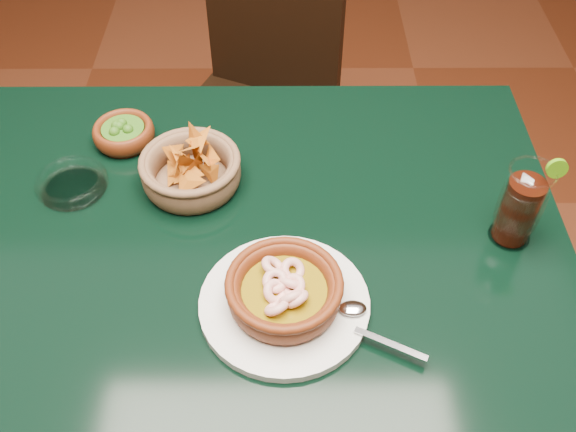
{
  "coord_description": "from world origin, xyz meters",
  "views": [
    {
      "loc": [
        0.14,
        -0.69,
        1.54
      ],
      "look_at": [
        0.14,
        -0.02,
        0.81
      ],
      "focal_mm": 40.0,
      "sensor_mm": 36.0,
      "label": 1
    }
  ],
  "objects_px": {
    "shrimp_plate": "(285,294)",
    "chip_basket": "(191,170)",
    "dining_table": "(208,269)",
    "cola_drink": "(520,206)",
    "dining_chair": "(257,104)"
  },
  "relations": [
    {
      "from": "dining_table",
      "to": "dining_chair",
      "type": "bearing_deg",
      "value": 85.21
    },
    {
      "from": "shrimp_plate",
      "to": "dining_chair",
      "type": "bearing_deg",
      "value": 95.13
    },
    {
      "from": "dining_table",
      "to": "dining_chair",
      "type": "height_order",
      "value": "dining_chair"
    },
    {
      "from": "shrimp_plate",
      "to": "cola_drink",
      "type": "distance_m",
      "value": 0.39
    },
    {
      "from": "dining_table",
      "to": "chip_basket",
      "type": "distance_m",
      "value": 0.18
    },
    {
      "from": "dining_chair",
      "to": "chip_basket",
      "type": "relative_size",
      "value": 4.18
    },
    {
      "from": "shrimp_plate",
      "to": "chip_basket",
      "type": "xyz_separation_m",
      "value": [
        -0.16,
        0.26,
        0.0
      ]
    },
    {
      "from": "shrimp_plate",
      "to": "chip_basket",
      "type": "height_order",
      "value": "chip_basket"
    },
    {
      "from": "dining_table",
      "to": "shrimp_plate",
      "type": "height_order",
      "value": "shrimp_plate"
    },
    {
      "from": "dining_table",
      "to": "chip_basket",
      "type": "relative_size",
      "value": 5.81
    },
    {
      "from": "dining_chair",
      "to": "chip_basket",
      "type": "xyz_separation_m",
      "value": [
        -0.09,
        -0.58,
        0.31
      ]
    },
    {
      "from": "shrimp_plate",
      "to": "cola_drink",
      "type": "height_order",
      "value": "cola_drink"
    },
    {
      "from": "dining_table",
      "to": "shrimp_plate",
      "type": "relative_size",
      "value": 3.7
    },
    {
      "from": "dining_table",
      "to": "cola_drink",
      "type": "xyz_separation_m",
      "value": [
        0.5,
        -0.01,
        0.17
      ]
    },
    {
      "from": "dining_table",
      "to": "cola_drink",
      "type": "bearing_deg",
      "value": -1.24
    }
  ]
}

